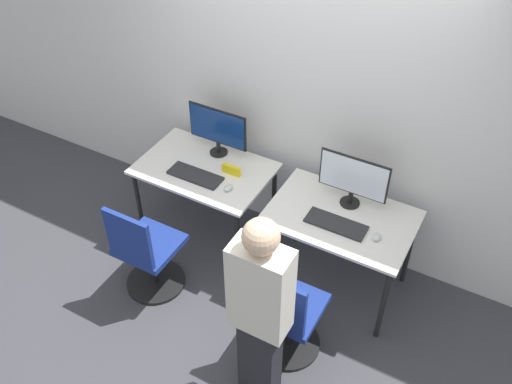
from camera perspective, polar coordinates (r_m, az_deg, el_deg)
The scene contains 14 objects.
ground_plane at distance 4.75m, azimuth -0.85°, elevation -9.33°, with size 20.00×20.00×0.00m, color #3D3D42.
wall_back at distance 4.41m, azimuth 4.46°, elevation 10.09°, with size 12.00×0.05×2.80m.
desk_left at distance 4.73m, azimuth -5.14°, elevation 1.64°, with size 1.08×0.72×0.76m.
monitor_left at distance 4.68m, azimuth -3.86°, elevation 6.32°, with size 0.53×0.15×0.43m.
keyboard_left at distance 4.58m, azimuth -6.10°, elevation 1.66°, with size 0.45×0.17×0.02m.
mouse_left at distance 4.44m, azimuth -2.78°, elevation 0.42°, with size 0.06×0.09×0.03m.
office_chair_left at distance 4.54m, azimuth -10.88°, elevation -6.24°, with size 0.48×0.48×0.91m.
desk_right at distance 4.32m, azimuth 8.42°, elevation -3.25°, with size 1.08×0.72×0.76m.
monitor_right at distance 4.22m, azimuth 9.70°, elevation 1.35°, with size 0.53×0.15×0.43m.
keyboard_right at distance 4.18m, azimuth 8.00°, elevation -3.18°, with size 0.45×0.17×0.02m.
mouse_right at distance 4.13m, azimuth 11.97°, elevation -4.42°, with size 0.06×0.09×0.03m.
office_chair_right at distance 4.08m, azimuth 3.04°, elevation -12.46°, with size 0.48×0.48×0.91m.
person_right at distance 3.49m, azimuth 0.44°, elevation -11.76°, with size 0.36×0.21×1.61m.
placard_left at distance 4.57m, azimuth -2.48°, elevation 2.21°, with size 0.16×0.03×0.08m.
Camera 1 is at (1.53, -2.63, 3.65)m, focal length 40.00 mm.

